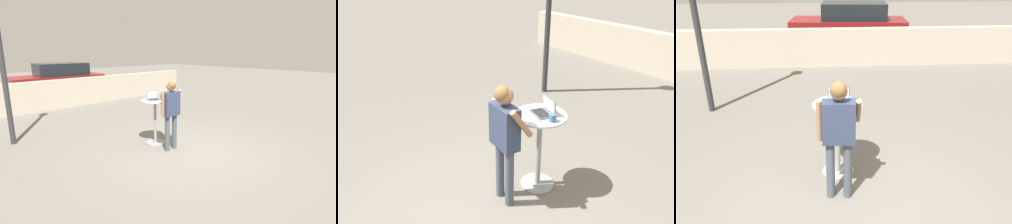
% 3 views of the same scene
% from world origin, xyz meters
% --- Properties ---
extents(ground_plane, '(50.00, 50.00, 0.00)m').
position_xyz_m(ground_plane, '(0.00, 0.00, 0.00)').
color(ground_plane, slate).
extents(cafe_table, '(0.68, 0.68, 1.09)m').
position_xyz_m(cafe_table, '(-0.18, 0.89, 0.69)').
color(cafe_table, gray).
rests_on(cafe_table, ground_plane).
extents(laptop, '(0.35, 0.29, 0.21)m').
position_xyz_m(laptop, '(-0.17, 0.94, 1.14)').
color(laptop, '#515156').
rests_on(laptop, cafe_table).
extents(coffee_mug, '(0.13, 0.09, 0.09)m').
position_xyz_m(coffee_mug, '(0.05, 0.87, 1.14)').
color(coffee_mug, '#336084').
rests_on(coffee_mug, cafe_table).
extents(standing_person, '(0.55, 0.34, 1.61)m').
position_xyz_m(standing_person, '(-0.20, 0.33, 1.01)').
color(standing_person, '#424C56').
rests_on(standing_person, ground_plane).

